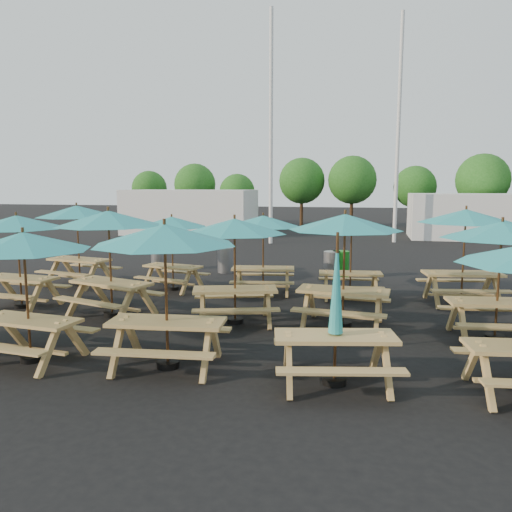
% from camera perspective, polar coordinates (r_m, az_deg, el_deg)
% --- Properties ---
extents(ground, '(120.00, 120.00, 0.00)m').
position_cam_1_polar(ground, '(12.87, -1.47, -5.77)').
color(ground, black).
rests_on(ground, ground).
extents(picnic_unit_1, '(2.50, 2.50, 2.37)m').
position_cam_1_polar(picnic_unit_1, '(13.78, -25.67, 3.05)').
color(picnic_unit_1, tan).
rests_on(picnic_unit_1, ground).
extents(picnic_unit_2, '(2.86, 2.86, 2.49)m').
position_cam_1_polar(picnic_unit_2, '(16.24, -19.80, 4.41)').
color(picnic_unit_2, tan).
rests_on(picnic_unit_2, ground).
extents(picnic_unit_3, '(2.50, 2.50, 2.31)m').
position_cam_1_polar(picnic_unit_3, '(9.41, -25.02, 0.84)').
color(picnic_unit_3, tan).
rests_on(picnic_unit_3, ground).
extents(picnic_unit_4, '(3.07, 3.07, 2.53)m').
position_cam_1_polar(picnic_unit_4, '(12.04, -16.49, 3.58)').
color(picnic_unit_4, tan).
rests_on(picnic_unit_4, ground).
extents(picnic_unit_5, '(2.56, 2.56, 2.20)m').
position_cam_1_polar(picnic_unit_5, '(14.80, -9.60, 3.46)').
color(picnic_unit_5, tan).
rests_on(picnic_unit_5, ground).
extents(picnic_unit_6, '(2.64, 2.64, 2.47)m').
position_cam_1_polar(picnic_unit_6, '(8.36, -10.39, 1.61)').
color(picnic_unit_6, tan).
rests_on(picnic_unit_6, ground).
extents(picnic_unit_7, '(2.90, 2.90, 2.38)m').
position_cam_1_polar(picnic_unit_7, '(11.00, -2.46, 2.84)').
color(picnic_unit_7, tan).
rests_on(picnic_unit_7, ground).
extents(picnic_unit_8, '(2.52, 2.52, 2.26)m').
position_cam_1_polar(picnic_unit_8, '(14.10, 0.83, 3.58)').
color(picnic_unit_8, tan).
rests_on(picnic_unit_8, ground).
extents(picnic_unit_9, '(2.16, 1.97, 2.39)m').
position_cam_1_polar(picnic_unit_9, '(7.83, 9.09, -7.59)').
color(picnic_unit_9, tan).
rests_on(picnic_unit_9, ground).
extents(picnic_unit_10, '(2.65, 2.65, 2.50)m').
position_cam_1_polar(picnic_unit_10, '(10.85, 10.12, 3.20)').
color(picnic_unit_10, tan).
rests_on(picnic_unit_10, ground).
extents(picnic_unit_11, '(2.33, 2.33, 2.16)m').
position_cam_1_polar(picnic_unit_11, '(13.73, 10.87, 2.95)').
color(picnic_unit_11, tan).
rests_on(picnic_unit_11, ground).
extents(picnic_unit_13, '(2.60, 2.60, 2.41)m').
position_cam_1_polar(picnic_unit_13, '(10.86, 26.27, 2.06)').
color(picnic_unit_13, tan).
rests_on(picnic_unit_13, ground).
extents(picnic_unit_14, '(2.79, 2.79, 2.50)m').
position_cam_1_polar(picnic_unit_14, '(13.90, 22.84, 3.74)').
color(picnic_unit_14, tan).
rests_on(picnic_unit_14, ground).
extents(waste_bin_0, '(0.56, 0.56, 0.90)m').
position_cam_1_polar(waste_bin_0, '(18.64, -11.05, -0.19)').
color(waste_bin_0, gray).
rests_on(waste_bin_0, ground).
extents(waste_bin_1, '(0.56, 0.56, 0.90)m').
position_cam_1_polar(waste_bin_1, '(17.77, -3.50, -0.45)').
color(waste_bin_1, gray).
rests_on(waste_bin_1, ground).
extents(waste_bin_2, '(0.56, 0.56, 0.90)m').
position_cam_1_polar(waste_bin_2, '(16.86, 8.67, -0.99)').
color(waste_bin_2, gray).
rests_on(waste_bin_2, ground).
extents(waste_bin_3, '(0.56, 0.56, 0.90)m').
position_cam_1_polar(waste_bin_3, '(16.99, 9.66, -0.95)').
color(waste_bin_3, '#178019').
rests_on(waste_bin_3, ground).
extents(mast_0, '(0.20, 0.20, 12.00)m').
position_cam_1_polar(mast_0, '(26.76, 1.73, 14.33)').
color(mast_0, silver).
rests_on(mast_0, ground).
extents(mast_1, '(0.20, 0.20, 12.00)m').
position_cam_1_polar(mast_1, '(28.31, 15.96, 13.69)').
color(mast_1, silver).
rests_on(mast_1, ground).
extents(event_tent_0, '(8.00, 4.00, 2.80)m').
position_cam_1_polar(event_tent_0, '(32.13, -7.54, 5.01)').
color(event_tent_0, silver).
rests_on(event_tent_0, ground).
extents(event_tent_1, '(7.00, 4.00, 2.60)m').
position_cam_1_polar(event_tent_1, '(31.73, 23.48, 4.19)').
color(event_tent_1, silver).
rests_on(event_tent_1, ground).
extents(tree_0, '(2.80, 2.80, 4.24)m').
position_cam_1_polar(tree_0, '(41.11, -12.09, 7.55)').
color(tree_0, '#382314').
rests_on(tree_0, ground).
extents(tree_1, '(3.11, 3.11, 4.72)m').
position_cam_1_polar(tree_1, '(38.23, -7.00, 8.12)').
color(tree_1, '#382314').
rests_on(tree_1, ground).
extents(tree_2, '(2.59, 2.59, 3.93)m').
position_cam_1_polar(tree_2, '(37.00, -2.17, 7.36)').
color(tree_2, '#382314').
rests_on(tree_2, ground).
extents(tree_3, '(3.36, 3.36, 5.09)m').
position_cam_1_polar(tree_3, '(37.15, 5.26, 8.54)').
color(tree_3, '#382314').
rests_on(tree_3, ground).
extents(tree_4, '(3.41, 3.41, 5.17)m').
position_cam_1_polar(tree_4, '(36.40, 10.94, 8.53)').
color(tree_4, '#382314').
rests_on(tree_4, ground).
extents(tree_5, '(2.94, 2.94, 4.45)m').
position_cam_1_polar(tree_5, '(36.93, 17.72, 7.53)').
color(tree_5, '#382314').
rests_on(tree_5, ground).
extents(tree_6, '(3.38, 3.38, 5.13)m').
position_cam_1_polar(tree_6, '(35.75, 24.47, 7.91)').
color(tree_6, '#382314').
rests_on(tree_6, ground).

